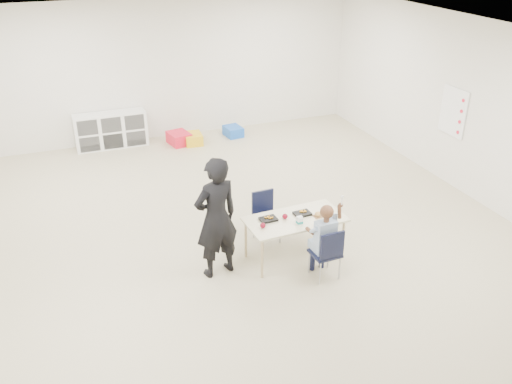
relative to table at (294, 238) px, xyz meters
name	(u,v)px	position (x,y,z in m)	size (l,w,h in m)	color
room	(238,148)	(-0.54, 0.68, 1.10)	(9.00, 9.02, 2.80)	#B4A98A
table	(294,238)	(0.00, 0.00, 0.00)	(1.33, 0.71, 0.60)	beige
chair_near	(325,252)	(0.18, -0.54, 0.06)	(0.35, 0.32, 0.71)	black
chair_far	(267,218)	(-0.18, 0.54, 0.06)	(0.35, 0.32, 0.71)	black
child	(326,238)	(0.18, -0.54, 0.26)	(0.48, 0.48, 1.13)	#9DAFD4
lunch_tray_near	(302,214)	(0.13, 0.06, 0.31)	(0.22, 0.16, 0.03)	black
lunch_tray_far	(268,219)	(-0.34, 0.08, 0.31)	(0.22, 0.16, 0.03)	black
milk_carton	(299,220)	(-0.01, -0.15, 0.34)	(0.07, 0.07, 0.10)	white
bread_roll	(318,214)	(0.30, -0.06, 0.33)	(0.09, 0.09, 0.07)	tan
apple_near	(285,216)	(-0.13, 0.04, 0.33)	(0.07, 0.07, 0.07)	maroon
apple_far	(263,225)	(-0.48, -0.08, 0.33)	(0.07, 0.07, 0.07)	maroon
cubby_shelf	(111,130)	(-1.74, 4.96, 0.05)	(1.40, 0.40, 0.70)	white
rules_poster	(453,112)	(3.44, 1.28, 0.95)	(0.02, 0.60, 0.80)	white
adult	(216,218)	(-1.06, 0.02, 0.50)	(0.59, 0.38, 1.61)	black
bin_red	(179,138)	(-0.45, 4.63, -0.18)	(0.38, 0.49, 0.24)	red
bin_yellow	(193,139)	(-0.18, 4.53, -0.19)	(0.34, 0.44, 0.22)	yellow
bin_blue	(233,131)	(0.72, 4.66, -0.20)	(0.32, 0.42, 0.20)	blue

